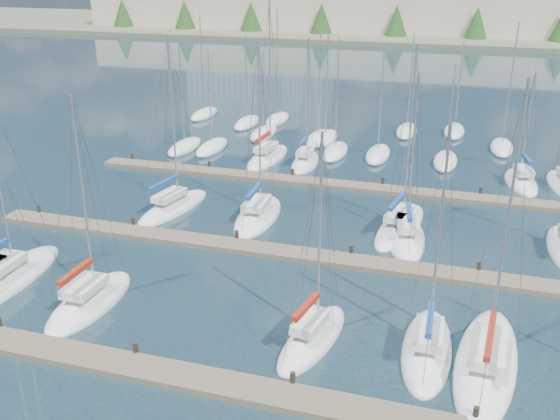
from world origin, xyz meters
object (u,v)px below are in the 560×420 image
(sailboat_e, at_px, (427,349))
(sailboat_o, at_px, (305,163))
(sailboat_j, at_px, (258,216))
(sailboat_c, at_px, (90,302))
(sailboat_q, at_px, (521,182))
(sailboat_b, at_px, (6,280))
(sailboat_n, at_px, (268,157))
(sailboat_i, at_px, (173,207))
(sailboat_d, at_px, (312,338))
(sailboat_l, at_px, (406,237))
(sailboat_k, at_px, (400,226))
(sailboat_f, at_px, (486,362))

(sailboat_e, bearing_deg, sailboat_o, 115.08)
(sailboat_j, relative_size, sailboat_c, 1.09)
(sailboat_o, bearing_deg, sailboat_q, -1.07)
(sailboat_b, relative_size, sailboat_n, 0.87)
(sailboat_n, xyz_separation_m, sailboat_q, (23.22, -0.35, -0.02))
(sailboat_i, bearing_deg, sailboat_e, -23.55)
(sailboat_b, relative_size, sailboat_q, 1.29)
(sailboat_d, height_order, sailboat_l, sailboat_l)
(sailboat_o, distance_m, sailboat_k, 16.25)
(sailboat_b, height_order, sailboat_c, sailboat_b)
(sailboat_n, relative_size, sailboat_k, 1.12)
(sailboat_d, bearing_deg, sailboat_k, 91.07)
(sailboat_e, xyz_separation_m, sailboat_c, (-18.66, -0.86, -0.00))
(sailboat_d, relative_size, sailboat_c, 0.93)
(sailboat_e, bearing_deg, sailboat_j, 133.35)
(sailboat_n, bearing_deg, sailboat_j, -71.18)
(sailboat_f, relative_size, sailboat_k, 1.05)
(sailboat_l, xyz_separation_m, sailboat_e, (2.50, -13.22, 0.01))
(sailboat_k, bearing_deg, sailboat_c, -124.31)
(sailboat_d, relative_size, sailboat_l, 0.96)
(sailboat_f, height_order, sailboat_q, sailboat_f)
(sailboat_d, relative_size, sailboat_q, 1.13)
(sailboat_f, relative_size, sailboat_b, 1.08)
(sailboat_d, relative_size, sailboat_n, 0.76)
(sailboat_b, relative_size, sailboat_o, 1.09)
(sailboat_l, height_order, sailboat_c, sailboat_c)
(sailboat_i, distance_m, sailboat_d, 20.51)
(sailboat_f, height_order, sailboat_k, sailboat_f)
(sailboat_d, height_order, sailboat_j, sailboat_j)
(sailboat_b, bearing_deg, sailboat_l, 28.71)
(sailboat_b, bearing_deg, sailboat_e, -1.73)
(sailboat_i, relative_size, sailboat_k, 1.01)
(sailboat_d, distance_m, sailboat_l, 14.30)
(sailboat_f, bearing_deg, sailboat_d, -172.06)
(sailboat_o, distance_m, sailboat_q, 19.27)
(sailboat_f, height_order, sailboat_o, sailboat_f)
(sailboat_c, bearing_deg, sailboat_b, 173.55)
(sailboat_d, distance_m, sailboat_q, 30.64)
(sailboat_i, xyz_separation_m, sailboat_k, (17.32, 1.57, -0.01))
(sailboat_b, bearing_deg, sailboat_c, -8.83)
(sailboat_o, bearing_deg, sailboat_k, -51.82)
(sailboat_k, bearing_deg, sailboat_e, -68.23)
(sailboat_l, bearing_deg, sailboat_b, -157.00)
(sailboat_j, distance_m, sailboat_o, 13.65)
(sailboat_b, distance_m, sailboat_c, 6.34)
(sailboat_q, height_order, sailboat_c, sailboat_c)
(sailboat_c, bearing_deg, sailboat_k, 46.18)
(sailboat_o, distance_m, sailboat_n, 3.99)
(sailboat_q, relative_size, sailboat_k, 0.75)
(sailboat_l, relative_size, sailboat_c, 0.96)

